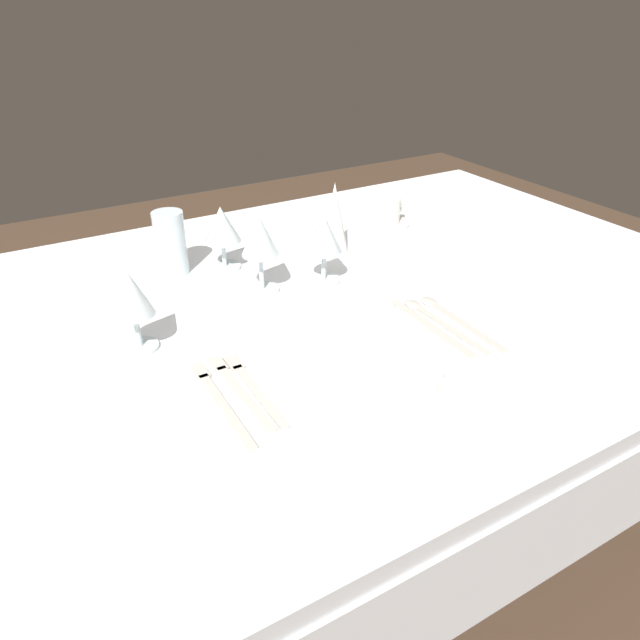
{
  "coord_description": "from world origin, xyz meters",
  "views": [
    {
      "loc": [
        -0.45,
        -0.88,
        1.27
      ],
      "look_at": [
        0.0,
        -0.1,
        0.76
      ],
      "focal_mm": 33.69,
      "sensor_mm": 36.0,
      "label": 1
    }
  ],
  "objects_px": {
    "dinner_plate": "(358,358)",
    "wine_glass_far": "(131,296)",
    "dinner_knife": "(432,329)",
    "wine_glass_right": "(324,237)",
    "wine_glass_left": "(222,227)",
    "napkin_folded": "(335,218)",
    "fork_outer": "(252,386)",
    "drink_tumbler": "(171,247)",
    "fork_salad": "(219,400)",
    "wine_glass_centre": "(260,239)",
    "spoon_dessert": "(451,316)",
    "fork_inner": "(237,388)",
    "spoon_soup": "(435,319)",
    "coffee_cup_left": "(383,210)"
  },
  "relations": [
    {
      "from": "fork_outer",
      "to": "wine_glass_centre",
      "type": "relative_size",
      "value": 1.3
    },
    {
      "from": "fork_inner",
      "to": "dinner_plate",
      "type": "bearing_deg",
      "value": -9.01
    },
    {
      "from": "spoon_dessert",
      "to": "wine_glass_far",
      "type": "xyz_separation_m",
      "value": [
        -0.52,
        0.18,
        0.09
      ]
    },
    {
      "from": "fork_outer",
      "to": "napkin_folded",
      "type": "distance_m",
      "value": 0.54
    },
    {
      "from": "napkin_folded",
      "to": "fork_salad",
      "type": "bearing_deg",
      "value": -138.19
    },
    {
      "from": "fork_inner",
      "to": "drink_tumbler",
      "type": "height_order",
      "value": "drink_tumbler"
    },
    {
      "from": "dinner_plate",
      "to": "coffee_cup_left",
      "type": "height_order",
      "value": "coffee_cup_left"
    },
    {
      "from": "fork_inner",
      "to": "napkin_folded",
      "type": "bearing_deg",
      "value": 43.23
    },
    {
      "from": "wine_glass_far",
      "to": "spoon_soup",
      "type": "bearing_deg",
      "value": -20.11
    },
    {
      "from": "drink_tumbler",
      "to": "fork_salad",
      "type": "bearing_deg",
      "value": -100.56
    },
    {
      "from": "wine_glass_far",
      "to": "wine_glass_right",
      "type": "bearing_deg",
      "value": 8.75
    },
    {
      "from": "spoon_dessert",
      "to": "wine_glass_right",
      "type": "distance_m",
      "value": 0.29
    },
    {
      "from": "wine_glass_left",
      "to": "drink_tumbler",
      "type": "relative_size",
      "value": 1.03
    },
    {
      "from": "wine_glass_centre",
      "to": "wine_glass_right",
      "type": "xyz_separation_m",
      "value": [
        0.13,
        -0.02,
        -0.01
      ]
    },
    {
      "from": "dinner_plate",
      "to": "dinner_knife",
      "type": "height_order",
      "value": "dinner_plate"
    },
    {
      "from": "fork_outer",
      "to": "coffee_cup_left",
      "type": "xyz_separation_m",
      "value": [
        0.57,
        0.46,
        0.04
      ]
    },
    {
      "from": "fork_inner",
      "to": "spoon_soup",
      "type": "relative_size",
      "value": 0.96
    },
    {
      "from": "coffee_cup_left",
      "to": "drink_tumbler",
      "type": "relative_size",
      "value": 0.81
    },
    {
      "from": "fork_outer",
      "to": "drink_tumbler",
      "type": "bearing_deg",
      "value": 86.14
    },
    {
      "from": "coffee_cup_left",
      "to": "napkin_folded",
      "type": "bearing_deg",
      "value": -158.28
    },
    {
      "from": "fork_salad",
      "to": "wine_glass_centre",
      "type": "xyz_separation_m",
      "value": [
        0.21,
        0.29,
        0.11
      ]
    },
    {
      "from": "spoon_dessert",
      "to": "wine_glass_left",
      "type": "xyz_separation_m",
      "value": [
        -0.27,
        0.41,
        0.09
      ]
    },
    {
      "from": "fork_inner",
      "to": "spoon_dessert",
      "type": "distance_m",
      "value": 0.42
    },
    {
      "from": "spoon_dessert",
      "to": "spoon_soup",
      "type": "bearing_deg",
      "value": 166.19
    },
    {
      "from": "dinner_plate",
      "to": "dinner_knife",
      "type": "relative_size",
      "value": 1.24
    },
    {
      "from": "wine_glass_left",
      "to": "napkin_folded",
      "type": "relative_size",
      "value": 0.86
    },
    {
      "from": "fork_inner",
      "to": "wine_glass_left",
      "type": "bearing_deg",
      "value": 69.87
    },
    {
      "from": "dinner_knife",
      "to": "wine_glass_far",
      "type": "distance_m",
      "value": 0.51
    },
    {
      "from": "drink_tumbler",
      "to": "napkin_folded",
      "type": "relative_size",
      "value": 0.83
    },
    {
      "from": "fork_inner",
      "to": "wine_glass_left",
      "type": "relative_size",
      "value": 1.57
    },
    {
      "from": "dinner_plate",
      "to": "wine_glass_right",
      "type": "xyz_separation_m",
      "value": [
        0.1,
        0.28,
        0.09
      ]
    },
    {
      "from": "coffee_cup_left",
      "to": "spoon_dessert",
      "type": "bearing_deg",
      "value": -110.35
    },
    {
      "from": "wine_glass_centre",
      "to": "drink_tumbler",
      "type": "bearing_deg",
      "value": 125.55
    },
    {
      "from": "wine_glass_far",
      "to": "fork_salad",
      "type": "bearing_deg",
      "value": -73.99
    },
    {
      "from": "spoon_soup",
      "to": "wine_glass_far",
      "type": "relative_size",
      "value": 1.58
    },
    {
      "from": "dinner_plate",
      "to": "wine_glass_far",
      "type": "relative_size",
      "value": 1.99
    },
    {
      "from": "fork_outer",
      "to": "spoon_dessert",
      "type": "bearing_deg",
      "value": 1.9
    },
    {
      "from": "wine_glass_left",
      "to": "napkin_folded",
      "type": "xyz_separation_m",
      "value": [
        0.25,
        -0.04,
        -0.01
      ]
    },
    {
      "from": "coffee_cup_left",
      "to": "dinner_plate",
      "type": "bearing_deg",
      "value": -129.15
    },
    {
      "from": "coffee_cup_left",
      "to": "fork_inner",
      "type": "bearing_deg",
      "value": -142.5
    },
    {
      "from": "fork_salad",
      "to": "napkin_folded",
      "type": "height_order",
      "value": "napkin_folded"
    },
    {
      "from": "wine_glass_centre",
      "to": "drink_tumbler",
      "type": "xyz_separation_m",
      "value": [
        -0.12,
        0.17,
        -0.05
      ]
    },
    {
      "from": "dinner_plate",
      "to": "spoon_dessert",
      "type": "height_order",
      "value": "dinner_plate"
    },
    {
      "from": "spoon_dessert",
      "to": "wine_glass_left",
      "type": "relative_size",
      "value": 1.66
    },
    {
      "from": "spoon_dessert",
      "to": "drink_tumbler",
      "type": "relative_size",
      "value": 1.7
    },
    {
      "from": "wine_glass_right",
      "to": "drink_tumbler",
      "type": "height_order",
      "value": "wine_glass_right"
    },
    {
      "from": "wine_glass_far",
      "to": "napkin_folded",
      "type": "height_order",
      "value": "napkin_folded"
    },
    {
      "from": "dinner_plate",
      "to": "coffee_cup_left",
      "type": "distance_m",
      "value": 0.62
    },
    {
      "from": "wine_glass_far",
      "to": "drink_tumbler",
      "type": "height_order",
      "value": "wine_glass_far"
    },
    {
      "from": "fork_outer",
      "to": "fork_inner",
      "type": "bearing_deg",
      "value": 164.64
    }
  ]
}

